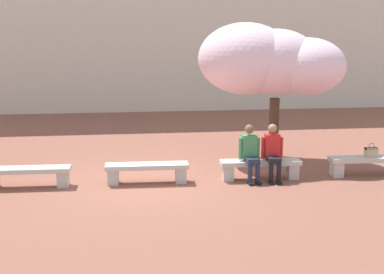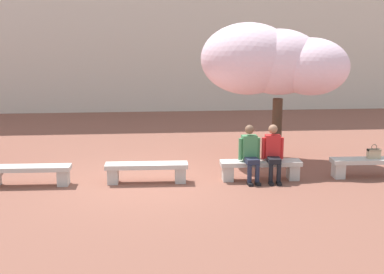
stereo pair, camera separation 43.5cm
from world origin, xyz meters
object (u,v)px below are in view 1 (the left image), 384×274
object	(u,v)px
person_seated_left	(250,151)
handbag	(371,151)
stone_bench_center	(147,170)
stone_bench_near_west	(28,174)
stone_bench_east_end	(368,163)
person_seated_right	(273,150)
stone_bench_near_east	(260,166)
cherry_tree_main	(269,62)

from	to	relation	value
person_seated_left	handbag	size ratio (longest dim) A/B	3.81
stone_bench_center	stone_bench_near_west	bearing A→B (deg)	180.00
stone_bench_east_end	person_seated_right	bearing A→B (deg)	-178.70
stone_bench_near_east	stone_bench_near_west	bearing A→B (deg)	180.00
person_seated_left	stone_bench_center	bearing A→B (deg)	178.71
stone_bench_near_west	stone_bench_east_end	bearing A→B (deg)	0.00
stone_bench_east_end	handbag	bearing A→B (deg)	18.69
stone_bench_center	stone_bench_east_end	world-z (taller)	same
stone_bench_east_end	person_seated_left	world-z (taller)	person_seated_left
stone_bench_east_end	stone_bench_near_east	bearing A→B (deg)	180.00
person_seated_right	cherry_tree_main	bearing A→B (deg)	78.86
stone_bench_near_west	stone_bench_center	distance (m)	2.63
stone_bench_center	cherry_tree_main	world-z (taller)	cherry_tree_main
stone_bench_center	stone_bench_east_end	distance (m)	5.26
stone_bench_center	person_seated_left	size ratio (longest dim) A/B	1.46
stone_bench_near_west	stone_bench_near_east	bearing A→B (deg)	0.00
person_seated_left	cherry_tree_main	world-z (taller)	cherry_tree_main
person_seated_right	cherry_tree_main	xyz separation A→B (m)	(0.37, 1.90, 1.89)
person_seated_left	cherry_tree_main	xyz separation A→B (m)	(0.91, 1.90, 1.89)
cherry_tree_main	stone_bench_east_end	bearing A→B (deg)	-42.86
stone_bench_near_west	stone_bench_center	xyz separation A→B (m)	(2.63, 0.00, 0.00)
stone_bench_center	cherry_tree_main	xyz separation A→B (m)	(3.27, 1.84, 2.29)
stone_bench_near_west	cherry_tree_main	world-z (taller)	cherry_tree_main
stone_bench_center	handbag	size ratio (longest dim) A/B	5.54
stone_bench_center	stone_bench_near_east	distance (m)	2.63
stone_bench_near_west	person_seated_right	size ratio (longest dim) A/B	1.46
stone_bench_center	person_seated_left	bearing A→B (deg)	-1.29
stone_bench_east_end	cherry_tree_main	xyz separation A→B (m)	(-1.99, 1.84, 2.29)
stone_bench_near_west	person_seated_left	distance (m)	5.01
person_seated_left	cherry_tree_main	size ratio (longest dim) A/B	0.34
handbag	cherry_tree_main	world-z (taller)	cherry_tree_main
stone_bench_east_end	handbag	world-z (taller)	handbag
stone_bench_near_east	stone_bench_east_end	bearing A→B (deg)	0.00
handbag	stone_bench_near_west	bearing A→B (deg)	-179.83
person_seated_right	handbag	world-z (taller)	person_seated_right
stone_bench_near_east	cherry_tree_main	world-z (taller)	cherry_tree_main
stone_bench_near_east	person_seated_left	xyz separation A→B (m)	(-0.27, -0.05, 0.39)
stone_bench_near_west	person_seated_right	world-z (taller)	person_seated_right
stone_bench_near_east	person_seated_right	world-z (taller)	person_seated_right
stone_bench_near_west	handbag	size ratio (longest dim) A/B	5.54
handbag	cherry_tree_main	distance (m)	3.40
handbag	stone_bench_near_east	bearing A→B (deg)	-179.51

